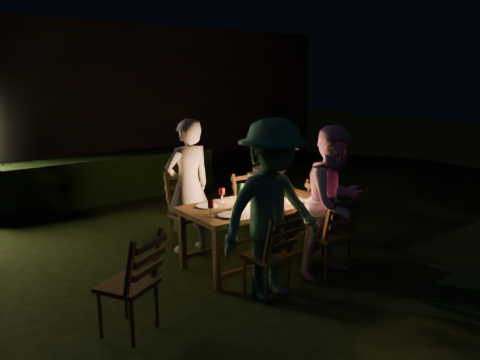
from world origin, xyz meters
TOP-DOWN VIEW (x-y plane):
  - garden_envelope at (-0.01, 6.15)m, footprint 40.00×40.00m
  - dining_table at (-0.13, -0.18)m, footprint 1.77×0.88m
  - chair_near_left at (-0.57, -0.95)m, footprint 0.47×0.49m
  - chair_near_right at (0.32, -0.95)m, footprint 0.48×0.51m
  - chair_far_left at (-0.58, 0.59)m, footprint 0.49×0.53m
  - chair_far_right at (0.42, 0.59)m, footprint 0.41×0.44m
  - chair_end at (1.11, -0.18)m, footprint 0.44×0.41m
  - chair_spare at (-2.02, -0.80)m, footprint 0.61×0.62m
  - person_house_side at (-0.58, 0.64)m, footprint 0.62×0.41m
  - person_opp_right at (0.32, -1.00)m, footprint 0.83×0.64m
  - person_opp_left at (-0.58, -1.00)m, footprint 1.18×0.68m
  - lantern at (-0.08, -0.13)m, footprint 0.16×0.16m
  - plate_far_left at (-0.68, 0.04)m, footprint 0.25×0.25m
  - plate_near_left at (-0.68, -0.40)m, footprint 0.25×0.25m
  - plate_far_right at (0.32, 0.04)m, footprint 0.25×0.25m
  - plate_near_right at (0.32, -0.40)m, footprint 0.25×0.25m
  - wineglass_a at (-0.43, 0.10)m, footprint 0.06×0.06m
  - wineglass_b at (-0.85, -0.30)m, footprint 0.06×0.06m
  - wineglass_c at (0.17, -0.46)m, footprint 0.06×0.06m
  - wineglass_d at (0.49, 0.00)m, footprint 0.06×0.06m
  - wineglass_e at (-0.23, -0.48)m, footprint 0.06×0.06m
  - bottle_table at (-0.38, -0.18)m, footprint 0.07×0.07m
  - napkin_left at (-0.28, -0.50)m, footprint 0.18×0.14m
  - napkin_right at (0.42, -0.48)m, footprint 0.18×0.14m
  - phone at (-0.75, -0.48)m, footprint 0.14×0.07m
  - side_table at (1.40, 1.38)m, footprint 0.56×0.56m
  - ice_bucket at (1.40, 1.38)m, footprint 0.30×0.30m
  - bottle_bucket_a at (1.35, 1.34)m, footprint 0.07×0.07m
  - bottle_bucket_b at (1.45, 1.42)m, footprint 0.07×0.07m

SIDE VIEW (x-z plane):
  - chair_end at x=1.11m, z-range -0.18..0.72m
  - chair_far_right at x=0.42m, z-range -0.18..0.73m
  - chair_near_left at x=-0.57m, z-range -0.18..0.74m
  - chair_spare at x=-2.02m, z-range -0.19..0.78m
  - chair_near_right at x=0.32m, z-range -0.20..0.81m
  - chair_far_left at x=-0.58m, z-range -0.21..0.86m
  - side_table at x=1.40m, z-range 0.29..1.04m
  - dining_table at x=-0.13m, z-range 0.30..1.03m
  - phone at x=-0.75m, z-range 0.74..0.74m
  - napkin_left at x=-0.28m, z-range 0.74..0.75m
  - napkin_right at x=0.42m, z-range 0.74..0.75m
  - plate_far_left at x=-0.68m, z-range 0.74..0.75m
  - plate_near_left at x=-0.68m, z-range 0.74..0.75m
  - plate_far_right at x=0.32m, z-range 0.74..0.75m
  - plate_near_right at x=0.32m, z-range 0.74..0.75m
  - wineglass_a at x=-0.43m, z-range 0.74..0.91m
  - wineglass_b at x=-0.85m, z-range 0.74..0.91m
  - wineglass_c at x=0.17m, z-range 0.74..0.91m
  - wineglass_d at x=0.49m, z-range 0.74..0.91m
  - wineglass_e at x=-0.23m, z-range 0.74..0.91m
  - person_opp_right at x=0.32m, z-range 0.00..1.70m
  - person_house_side at x=-0.58m, z-range 0.00..1.71m
  - ice_bucket at x=1.40m, z-range 0.75..0.97m
  - bottle_table at x=-0.38m, z-range 0.74..1.02m
  - lantern at x=-0.08m, z-range 0.72..1.07m
  - bottle_bucket_a at x=1.35m, z-range 0.75..1.07m
  - bottle_bucket_b at x=1.45m, z-range 0.75..1.07m
  - person_opp_left at x=-0.58m, z-range 0.00..1.83m
  - garden_envelope at x=-0.01m, z-range -0.02..3.18m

